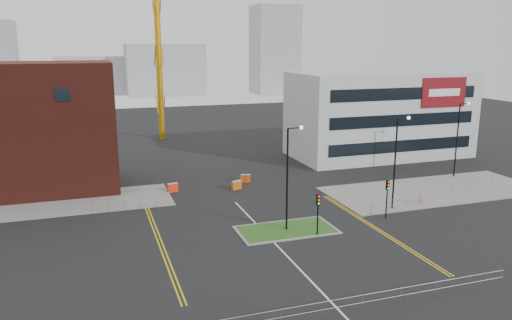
# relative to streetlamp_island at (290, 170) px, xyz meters

# --- Properties ---
(ground) EXTENTS (200.00, 200.00, 0.00)m
(ground) POSITION_rel_streetlamp_island_xyz_m (-2.22, -8.00, -5.41)
(ground) COLOR black
(ground) RESTS_ON ground
(pavement_left) EXTENTS (28.00, 8.00, 0.12)m
(pavement_left) POSITION_rel_streetlamp_island_xyz_m (-22.22, 14.00, -5.35)
(pavement_left) COLOR slate
(pavement_left) RESTS_ON ground
(pavement_right) EXTENTS (24.00, 10.00, 0.12)m
(pavement_right) POSITION_rel_streetlamp_island_xyz_m (19.78, 6.00, -5.35)
(pavement_right) COLOR slate
(pavement_right) RESTS_ON ground
(island_kerb) EXTENTS (8.60, 4.60, 0.08)m
(island_kerb) POSITION_rel_streetlamp_island_xyz_m (-0.22, 0.00, -5.37)
(island_kerb) COLOR slate
(island_kerb) RESTS_ON ground
(grass_island) EXTENTS (8.00, 4.00, 0.12)m
(grass_island) POSITION_rel_streetlamp_island_xyz_m (-0.22, 0.00, -5.35)
(grass_island) COLOR #234D19
(grass_island) RESTS_ON ground
(office_block) EXTENTS (25.00, 12.20, 12.00)m
(office_block) POSITION_rel_streetlamp_island_xyz_m (23.79, 23.97, 0.59)
(office_block) COLOR #A0A3A5
(office_block) RESTS_ON ground
(streetlamp_island) EXTENTS (1.46, 0.36, 9.18)m
(streetlamp_island) POSITION_rel_streetlamp_island_xyz_m (0.00, 0.00, 0.00)
(streetlamp_island) COLOR black
(streetlamp_island) RESTS_ON ground
(streetlamp_right_near) EXTENTS (1.46, 0.36, 9.18)m
(streetlamp_right_near) POSITION_rel_streetlamp_island_xyz_m (12.00, 2.00, 0.00)
(streetlamp_right_near) COLOR black
(streetlamp_right_near) RESTS_ON ground
(streetlamp_right_far) EXTENTS (1.46, 0.36, 9.18)m
(streetlamp_right_far) POSITION_rel_streetlamp_island_xyz_m (26.00, 10.00, 0.00)
(streetlamp_right_far) COLOR black
(streetlamp_right_far) RESTS_ON ground
(traffic_light_island) EXTENTS (0.28, 0.33, 3.65)m
(traffic_light_island) POSITION_rel_streetlamp_island_xyz_m (1.78, -2.02, -2.85)
(traffic_light_island) COLOR black
(traffic_light_island) RESTS_ON ground
(traffic_light_right) EXTENTS (0.28, 0.33, 3.65)m
(traffic_light_right) POSITION_rel_streetlamp_island_xyz_m (9.78, -0.02, -2.85)
(traffic_light_right) COLOR black
(traffic_light_right) RESTS_ON ground
(railing_front) EXTENTS (24.05, 0.05, 1.10)m
(railing_front) POSITION_rel_streetlamp_island_xyz_m (-2.22, -14.00, -4.63)
(railing_front) COLOR gray
(railing_front) RESTS_ON ground
(railing_left) EXTENTS (6.05, 0.05, 1.10)m
(railing_left) POSITION_rel_streetlamp_island_xyz_m (-13.22, 10.00, -4.67)
(railing_left) COLOR gray
(railing_left) RESTS_ON ground
(railing_right) EXTENTS (19.05, 5.05, 1.10)m
(railing_right) POSITION_rel_streetlamp_island_xyz_m (18.28, 3.50, -4.63)
(railing_right) COLOR gray
(railing_right) RESTS_ON ground
(centre_line) EXTENTS (0.15, 30.00, 0.01)m
(centre_line) POSITION_rel_streetlamp_island_xyz_m (-2.22, -6.00, -5.41)
(centre_line) COLOR silver
(centre_line) RESTS_ON ground
(yellow_left_a) EXTENTS (0.12, 24.00, 0.01)m
(yellow_left_a) POSITION_rel_streetlamp_island_xyz_m (-11.22, 2.00, -5.41)
(yellow_left_a) COLOR gold
(yellow_left_a) RESTS_ON ground
(yellow_left_b) EXTENTS (0.12, 24.00, 0.01)m
(yellow_left_b) POSITION_rel_streetlamp_island_xyz_m (-10.92, 2.00, -5.41)
(yellow_left_b) COLOR gold
(yellow_left_b) RESTS_ON ground
(yellow_right_a) EXTENTS (0.12, 20.00, 0.01)m
(yellow_right_a) POSITION_rel_streetlamp_island_xyz_m (7.28, -2.00, -5.41)
(yellow_right_a) COLOR gold
(yellow_right_a) RESTS_ON ground
(yellow_right_b) EXTENTS (0.12, 20.00, 0.01)m
(yellow_right_b) POSITION_rel_streetlamp_island_xyz_m (7.58, -2.00, -5.41)
(yellow_right_b) COLOR gold
(yellow_right_b) RESTS_ON ground
(skyline_b) EXTENTS (24.00, 12.00, 16.00)m
(skyline_b) POSITION_rel_streetlamp_island_xyz_m (7.78, 122.00, 2.59)
(skyline_b) COLOR gray
(skyline_b) RESTS_ON ground
(skyline_c) EXTENTS (14.00, 12.00, 28.00)m
(skyline_c) POSITION_rel_streetlamp_island_xyz_m (42.78, 117.00, 8.59)
(skyline_c) COLOR gray
(skyline_c) RESTS_ON ground
(skyline_d) EXTENTS (30.00, 12.00, 12.00)m
(skyline_d) POSITION_rel_streetlamp_island_xyz_m (-10.22, 132.00, 0.59)
(skyline_d) COLOR gray
(skyline_d) RESTS_ON ground
(pedestrian) EXTENTS (0.65, 0.47, 1.64)m
(pedestrian) POSITION_rel_streetlamp_island_xyz_m (15.24, 2.17, -4.59)
(pedestrian) COLOR #CC8499
(pedestrian) RESTS_ON ground
(barrier_left) EXTENTS (1.23, 0.67, 0.98)m
(barrier_left) POSITION_rel_streetlamp_island_xyz_m (-7.72, 14.73, -4.88)
(barrier_left) COLOR #F62A0D
(barrier_left) RESTS_ON ground
(barrier_mid) EXTENTS (1.23, 0.77, 0.98)m
(barrier_mid) POSITION_rel_streetlamp_island_xyz_m (-0.79, 13.47, -4.88)
(barrier_mid) COLOR #D05D0B
(barrier_mid) RESTS_ON ground
(barrier_right) EXTENTS (1.16, 0.69, 0.93)m
(barrier_right) POSITION_rel_streetlamp_island_xyz_m (1.07, 16.00, -4.91)
(barrier_right) COLOR #E34D0C
(barrier_right) RESTS_ON ground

